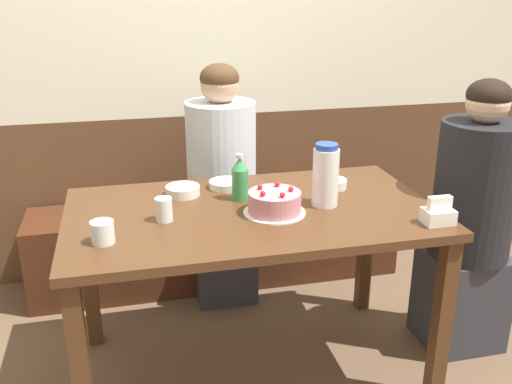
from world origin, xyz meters
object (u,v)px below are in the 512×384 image
object	(u,v)px
water_pitcher	(326,176)
glass_water_tall	(164,210)
person_pale_blue_shirt	(222,190)
napkin_holder	(438,214)
birthday_cake	(275,203)
bench_seat	(218,242)
bowl_soup_white	(183,191)
soju_bottle	(240,178)
glass_tumbler_short	(103,232)
person_teal_shirt	(471,225)
bowl_rice_small	(226,184)
bowl_side_dish	(333,184)

from	to	relation	value
water_pitcher	glass_water_tall	bearing A→B (deg)	-178.81
person_pale_blue_shirt	napkin_holder	bearing A→B (deg)	33.28
birthday_cake	bench_seat	bearing A→B (deg)	94.87
bowl_soup_white	water_pitcher	bearing A→B (deg)	-24.35
water_pitcher	soju_bottle	bearing A→B (deg)	155.94
soju_bottle	bowl_soup_white	size ratio (longest dim) A/B	1.35
bench_seat	glass_tumbler_short	distance (m)	1.28
bench_seat	person_teal_shirt	size ratio (longest dim) A/B	1.64
water_pitcher	birthday_cake	bearing A→B (deg)	-170.04
soju_bottle	glass_water_tall	distance (m)	0.36
napkin_holder	person_pale_blue_shirt	distance (m)	1.17
glass_water_tall	glass_tumbler_short	world-z (taller)	glass_water_tall
napkin_holder	bowl_soup_white	world-z (taller)	napkin_holder
soju_bottle	bowl_rice_small	world-z (taller)	soju_bottle
birthday_cake	glass_water_tall	xyz separation A→B (m)	(-0.42, 0.02, 0.00)
soju_bottle	glass_tumbler_short	bearing A→B (deg)	-151.05
bowl_side_dish	person_teal_shirt	bearing A→B (deg)	-16.49
bowl_side_dish	person_pale_blue_shirt	distance (m)	0.67
bowl_side_dish	glass_water_tall	world-z (taller)	glass_water_tall
birthday_cake	bowl_rice_small	xyz separation A→B (m)	(-0.13, 0.33, -0.03)
soju_bottle	glass_water_tall	bearing A→B (deg)	-154.49
soju_bottle	bowl_soup_white	bearing A→B (deg)	155.23
bowl_rice_small	person_pale_blue_shirt	bearing A→B (deg)	82.34
soju_bottle	person_teal_shirt	xyz separation A→B (m)	(0.99, -0.13, -0.25)
birthday_cake	napkin_holder	world-z (taller)	birthday_cake
water_pitcher	napkin_holder	bearing A→B (deg)	-38.42
birthday_cake	person_pale_blue_shirt	distance (m)	0.76
bench_seat	soju_bottle	world-z (taller)	soju_bottle
napkin_holder	glass_tumbler_short	distance (m)	1.19
glass_tumbler_short	person_teal_shirt	bearing A→B (deg)	6.14
bowl_soup_white	bench_seat	bearing A→B (deg)	68.50
napkin_holder	glass_tumbler_short	world-z (taller)	napkin_holder
soju_bottle	person_teal_shirt	distance (m)	1.03
water_pitcher	bowl_soup_white	bearing A→B (deg)	155.65
birthday_cake	glass_tumbler_short	bearing A→B (deg)	-169.30
birthday_cake	soju_bottle	distance (m)	0.21
glass_water_tall	glass_tumbler_short	size ratio (longest dim) A/B	1.12
bench_seat	bowl_side_dish	world-z (taller)	bowl_side_dish
person_teal_shirt	soju_bottle	bearing A→B (deg)	-7.59
bowl_soup_white	bowl_side_dish	distance (m)	0.64
bench_seat	bowl_side_dish	xyz separation A→B (m)	(0.39, -0.68, 0.54)
bench_seat	bowl_soup_white	distance (m)	0.85
bench_seat	glass_tumbler_short	xyz separation A→B (m)	(-0.56, -1.01, 0.56)
napkin_holder	bowl_rice_small	bearing A→B (deg)	140.73
person_pale_blue_shirt	glass_tumbler_short	bearing A→B (deg)	-33.33
water_pitcher	bowl_side_dish	size ratio (longest dim) A/B	2.17
bowl_rice_small	person_pale_blue_shirt	xyz separation A→B (m)	(0.05, 0.40, -0.17)
napkin_holder	glass_water_tall	size ratio (longest dim) A/B	1.24
glass_water_tall	person_pale_blue_shirt	bearing A→B (deg)	64.18
birthday_cake	glass_tumbler_short	size ratio (longest dim) A/B	3.00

